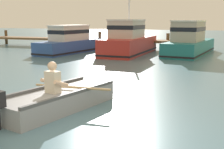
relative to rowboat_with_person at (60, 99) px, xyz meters
name	(u,v)px	position (x,y,z in m)	size (l,w,h in m)	color
ground_plane	(85,137)	(1.33, -1.42, -0.25)	(120.00, 120.00, 0.00)	slate
wooden_dock	(75,39)	(-7.07, 14.82, 0.38)	(15.18, 1.64, 1.29)	brown
rowboat_with_person	(60,99)	(0.00, 0.00, 0.00)	(2.16, 3.69, 1.19)	gray
moored_boat_blue	(73,42)	(-5.56, 11.57, 0.42)	(2.69, 6.81, 1.81)	#2D519E
moored_boat_red	(129,41)	(-1.71, 11.65, 0.57)	(2.30, 6.01, 3.61)	#B72D28
moored_boat_teal	(190,42)	(1.89, 12.88, 0.53)	(2.83, 6.65, 2.12)	#1E727A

